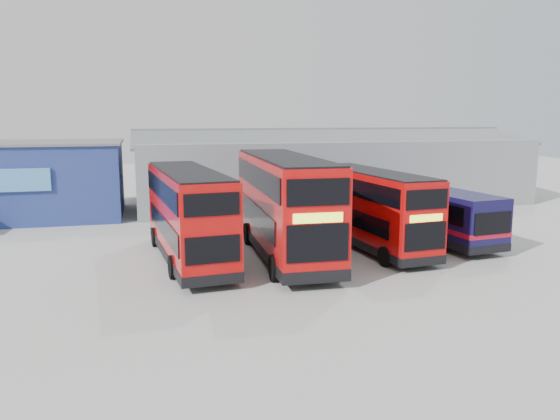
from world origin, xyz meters
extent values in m
plane|color=#9C9D98|center=(0.00, 0.00, 0.00)|extent=(120.00, 120.00, 0.00)
cube|color=navy|center=(-14.00, 18.00, 2.50)|extent=(12.00, 8.00, 5.00)
cube|color=#5A5F64|center=(-14.00, 18.00, 5.05)|extent=(12.30, 8.30, 0.15)
cube|color=#4A8FD3|center=(-14.00, 13.90, 3.00)|extent=(3.96, 0.15, 1.40)
cube|color=gray|center=(8.00, 20.00, 2.50)|extent=(30.00, 12.00, 5.00)
cube|color=#5A5F64|center=(8.00, 17.20, 5.25)|extent=(30.50, 6.33, 1.29)
cube|color=#5A5F64|center=(8.00, 22.80, 5.25)|extent=(30.50, 6.33, 1.29)
cube|color=#BF0B0A|center=(-4.56, 3.73, 2.32)|extent=(3.39, 10.44, 3.96)
cube|color=black|center=(-4.56, 3.73, 0.54)|extent=(3.43, 10.48, 0.44)
cube|color=black|center=(-3.29, 3.46, 1.86)|extent=(0.86, 8.66, 0.93)
cube|color=black|center=(-5.76, 3.23, 1.86)|extent=(0.86, 8.66, 0.93)
cube|color=black|center=(-3.33, 3.85, 3.52)|extent=(0.95, 9.64, 0.93)
cube|color=black|center=(-5.80, 3.62, 3.52)|extent=(0.95, 9.64, 0.93)
cube|color=black|center=(-5.04, 8.86, 1.76)|extent=(2.19, 0.25, 1.32)
cube|color=black|center=(-5.04, 8.86, 3.52)|extent=(2.19, 0.25, 0.93)
cube|color=#C1D42C|center=(-5.04, 8.87, 2.64)|extent=(1.75, 0.20, 0.34)
cube|color=black|center=(-4.09, -1.40, 1.76)|extent=(2.14, 0.25, 1.07)
cube|color=black|center=(-4.09, -1.40, 3.52)|extent=(2.14, 0.25, 0.88)
cube|color=black|center=(-4.56, 3.73, 4.32)|extent=(3.23, 10.28, 0.10)
cylinder|color=black|center=(-3.73, 7.39, 0.51)|extent=(0.41, 1.04, 1.02)
cylinder|color=black|center=(-6.06, 7.17, 0.51)|extent=(0.41, 1.04, 1.02)
cylinder|color=black|center=(-3.16, 1.26, 0.51)|extent=(0.41, 1.04, 1.02)
cylinder|color=black|center=(-5.49, 1.04, 0.51)|extent=(0.41, 1.04, 1.02)
cube|color=#BF0B0A|center=(0.05, 3.57, 2.62)|extent=(3.12, 11.65, 4.46)
cube|color=black|center=(0.05, 3.57, 0.61)|extent=(3.17, 11.69, 0.50)
cube|color=black|center=(-1.33, 4.06, 2.09)|extent=(0.37, 9.80, 1.05)
cube|color=black|center=(1.46, 3.97, 2.09)|extent=(0.37, 9.80, 1.05)
cube|color=black|center=(-1.35, 3.62, 3.97)|extent=(0.40, 10.90, 1.05)
cube|color=black|center=(1.45, 3.53, 3.97)|extent=(0.40, 10.90, 1.05)
cube|color=black|center=(-0.14, -2.23, 1.98)|extent=(2.48, 0.13, 1.49)
cube|color=black|center=(-0.14, -2.23, 3.97)|extent=(2.48, 0.13, 1.05)
cube|color=#C1D42C|center=(-0.14, -2.24, 2.97)|extent=(1.98, 0.11, 0.39)
cube|color=black|center=(0.24, 9.37, 1.98)|extent=(2.42, 0.13, 1.21)
cube|color=black|center=(0.24, 9.37, 3.97)|extent=(2.42, 0.13, 0.99)
cube|color=black|center=(0.05, 3.57, 4.87)|extent=(2.95, 11.48, 0.11)
cylinder|color=black|center=(-1.40, -0.41, 0.57)|extent=(0.39, 1.16, 1.15)
cylinder|color=black|center=(1.24, -0.49, 0.57)|extent=(0.39, 1.16, 1.15)
cylinder|color=black|center=(-1.18, 6.53, 0.57)|extent=(0.39, 1.16, 1.15)
cylinder|color=black|center=(1.47, 6.45, 0.57)|extent=(0.39, 1.16, 1.15)
cube|color=#BF0B0A|center=(4.85, 3.97, 2.16)|extent=(3.11, 9.72, 3.69)
cube|color=black|center=(4.85, 3.97, 0.50)|extent=(3.15, 9.76, 0.41)
cube|color=black|center=(3.66, 4.23, 1.73)|extent=(0.76, 8.07, 0.86)
cube|color=black|center=(5.97, 4.43, 1.73)|extent=(0.76, 8.07, 0.86)
cube|color=black|center=(3.70, 3.87, 3.28)|extent=(0.84, 8.98, 0.86)
cube|color=black|center=(6.00, 4.07, 3.28)|extent=(0.84, 8.98, 0.86)
cube|color=black|center=(5.27, -0.81, 1.64)|extent=(2.04, 0.23, 1.23)
cube|color=black|center=(5.27, -0.81, 3.28)|extent=(2.04, 0.23, 0.86)
cube|color=#C1D42C|center=(5.27, -0.82, 2.46)|extent=(1.63, 0.18, 0.32)
cube|color=black|center=(4.42, 8.75, 1.64)|extent=(2.00, 0.22, 1.00)
cube|color=black|center=(4.42, 8.75, 3.28)|extent=(2.00, 0.22, 0.82)
cube|color=black|center=(4.85, 3.97, 4.02)|extent=(2.96, 9.57, 0.09)
cylinder|color=black|center=(4.05, 0.57, 0.47)|extent=(0.37, 0.97, 0.95)
cylinder|color=black|center=(6.23, 0.76, 0.47)|extent=(0.37, 0.97, 0.95)
cylinder|color=black|center=(3.55, 6.28, 0.47)|extent=(0.37, 0.97, 0.95)
cylinder|color=black|center=(5.72, 6.47, 0.47)|extent=(0.37, 0.97, 0.95)
cube|color=#0D0F3C|center=(8.85, 5.66, 1.62)|extent=(3.59, 10.86, 2.57)
cube|color=black|center=(8.85, 5.66, 0.51)|extent=(3.64, 10.90, 0.39)
cube|color=#B10D24|center=(8.85, 5.66, 1.16)|extent=(3.63, 10.89, 0.24)
cube|color=black|center=(10.10, 5.51, 2.03)|extent=(1.04, 8.86, 0.92)
cube|color=black|center=(7.66, 5.23, 2.03)|extent=(1.04, 8.86, 0.92)
cube|color=black|center=(8.25, 10.97, 1.79)|extent=(2.17, 0.29, 1.26)
cube|color=black|center=(9.44, 0.35, 1.79)|extent=(2.12, 0.29, 1.07)
cylinder|color=black|center=(9.58, 9.54, 0.50)|extent=(0.42, 1.04, 1.01)
cylinder|color=black|center=(7.27, 9.28, 0.50)|extent=(0.42, 1.04, 1.01)
cylinder|color=black|center=(10.34, 2.81, 0.50)|extent=(0.42, 1.04, 1.01)
cylinder|color=black|center=(8.03, 2.55, 0.50)|extent=(0.42, 1.04, 1.01)
camera|label=1|loc=(-6.61, -21.73, 6.82)|focal=35.00mm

